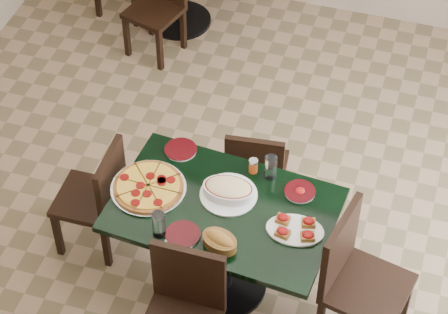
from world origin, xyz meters
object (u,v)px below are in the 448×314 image
(chair_left, at_px, (98,195))
(back_chair_near, at_px, (159,1))
(bruschetta_platter, at_px, (295,228))
(chair_right, at_px, (355,274))
(bread_basket, at_px, (220,241))
(lasagna_casserole, at_px, (229,190))
(main_table, at_px, (224,228))
(pepperoni_pizza, at_px, (148,187))
(chair_near, at_px, (184,309))
(chair_far, at_px, (256,170))

(chair_left, distance_m, back_chair_near, 2.07)
(bruschetta_platter, bearing_deg, chair_right, -9.53)
(bread_basket, distance_m, bruschetta_platter, 0.43)
(chair_left, height_order, back_chair_near, chair_left)
(chair_right, height_order, bread_basket, chair_right)
(lasagna_casserole, bearing_deg, chair_left, 176.28)
(main_table, relative_size, chair_right, 1.39)
(chair_right, distance_m, bread_basket, 0.81)
(back_chair_near, distance_m, pepperoni_pizza, 2.28)
(main_table, height_order, lasagna_casserole, lasagna_casserole)
(chair_near, relative_size, lasagna_casserole, 2.67)
(main_table, distance_m, chair_far, 0.64)
(bruschetta_platter, bearing_deg, main_table, 168.92)
(bruschetta_platter, bearing_deg, chair_near, -137.92)
(bruschetta_platter, bearing_deg, chair_left, 168.64)
(chair_left, bearing_deg, chair_far, 119.62)
(lasagna_casserole, bearing_deg, bruschetta_platter, -22.01)
(chair_right, distance_m, bruschetta_platter, 0.44)
(back_chair_near, height_order, lasagna_casserole, lasagna_casserole)
(main_table, height_order, bruschetta_platter, bruschetta_platter)
(pepperoni_pizza, bearing_deg, chair_near, -54.61)
(main_table, relative_size, chair_far, 1.66)
(back_chair_near, bearing_deg, chair_near, -51.38)
(chair_far, distance_m, back_chair_near, 1.95)
(chair_far, xyz_separation_m, bread_basket, (0.04, -0.89, 0.35))
(chair_left, xyz_separation_m, lasagna_casserole, (0.85, -0.00, 0.33))
(main_table, xyz_separation_m, back_chair_near, (-1.20, 2.14, -0.11))
(chair_near, distance_m, chair_left, 1.04)
(chair_right, xyz_separation_m, back_chair_near, (-2.00, 2.22, -0.08))
(chair_far, relative_size, bruschetta_platter, 2.30)
(main_table, height_order, chair_left, chair_left)
(pepperoni_pizza, relative_size, bruschetta_platter, 1.28)
(chair_right, relative_size, chair_left, 1.13)
(chair_far, height_order, pepperoni_pizza, chair_far)
(pepperoni_pizza, height_order, bread_basket, bread_basket)
(chair_near, distance_m, bread_basket, 0.43)
(chair_left, bearing_deg, main_table, 82.03)
(pepperoni_pizza, bearing_deg, bread_basket, -27.80)
(lasagna_casserole, distance_m, bruschetta_platter, 0.46)
(chair_left, relative_size, bread_basket, 3.43)
(chair_near, xyz_separation_m, lasagna_casserole, (0.05, 0.66, 0.29))
(bruschetta_platter, bearing_deg, chair_far, 116.56)
(back_chair_near, bearing_deg, bruschetta_platter, -37.59)
(chair_near, relative_size, bruschetta_platter, 2.59)
(bruschetta_platter, bearing_deg, pepperoni_pizza, 171.79)
(main_table, xyz_separation_m, chair_near, (-0.05, -0.57, -0.07))
(lasagna_casserole, height_order, bread_basket, same)
(chair_near, xyz_separation_m, back_chair_near, (-1.15, 2.71, -0.04))
(pepperoni_pizza, xyz_separation_m, lasagna_casserole, (0.46, 0.09, 0.03))
(chair_near, xyz_separation_m, bruschetta_platter, (0.49, 0.52, 0.27))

